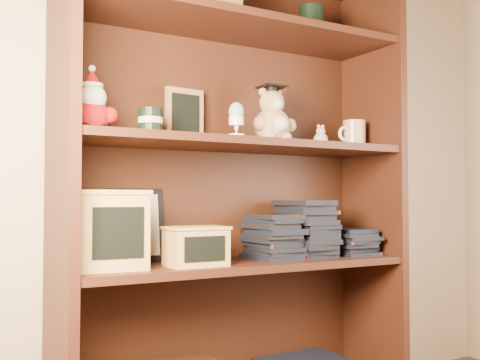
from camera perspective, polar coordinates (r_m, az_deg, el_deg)
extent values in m
cube|color=#C6B28F|center=(2.06, -5.93, 11.94)|extent=(3.00, 0.04, 2.50)
cube|color=#3D1C11|center=(1.67, -17.72, -0.34)|extent=(0.03, 0.35, 1.60)
cube|color=#3D1C11|center=(2.23, 13.22, -0.77)|extent=(0.03, 0.35, 1.60)
cube|color=#381A0F|center=(2.03, -2.29, -0.71)|extent=(1.20, 0.02, 1.60)
cube|color=#3D1C11|center=(1.97, 0.00, 15.22)|extent=(1.14, 0.33, 0.02)
cylinder|color=black|center=(2.15, 7.26, 15.66)|extent=(0.09, 0.09, 0.11)
cube|color=#3D1C11|center=(1.89, 0.00, -8.57)|extent=(1.14, 0.33, 0.02)
cube|color=#3D1C11|center=(1.89, 0.00, 3.56)|extent=(1.14, 0.33, 0.02)
sphere|color=#A50F0F|center=(1.71, -14.84, 6.28)|extent=(0.11, 0.11, 0.11)
sphere|color=#A50F0F|center=(1.68, -16.30, 6.58)|extent=(0.05, 0.05, 0.05)
sphere|color=#A50F0F|center=(1.71, -13.11, 6.43)|extent=(0.05, 0.05, 0.05)
sphere|color=black|center=(1.67, -15.36, 5.15)|extent=(0.04, 0.04, 0.04)
sphere|color=black|center=(1.69, -13.90, 5.09)|extent=(0.04, 0.04, 0.04)
sphere|color=white|center=(1.71, -14.71, 8.10)|extent=(0.08, 0.08, 0.08)
sphere|color=#D8B293|center=(1.72, -14.82, 8.60)|extent=(0.06, 0.06, 0.06)
cone|color=#A50F0F|center=(1.73, -14.81, 10.03)|extent=(0.06, 0.06, 0.05)
sphere|color=white|center=(1.74, -14.80, 10.89)|extent=(0.02, 0.02, 0.02)
cylinder|color=white|center=(1.73, -14.82, 9.26)|extent=(0.07, 0.07, 0.01)
cylinder|color=black|center=(1.76, -9.08, 5.80)|extent=(0.07, 0.07, 0.09)
cylinder|color=beige|center=(1.76, -9.08, 5.97)|extent=(0.08, 0.08, 0.02)
cube|color=#9E7547|center=(1.94, -5.67, 6.55)|extent=(0.14, 0.04, 0.18)
cube|color=black|center=(1.93, -5.53, 6.59)|extent=(0.11, 0.02, 0.14)
cube|color=#9E7547|center=(1.96, -6.04, 4.21)|extent=(0.07, 0.07, 0.01)
cylinder|color=white|center=(1.80, -0.37, 4.45)|extent=(0.06, 0.06, 0.01)
cone|color=white|center=(1.80, -0.37, 5.22)|extent=(0.02, 0.02, 0.04)
cylinder|color=white|center=(1.81, -0.37, 5.99)|extent=(0.05, 0.05, 0.03)
ellipsoid|color=#ABC4CF|center=(1.81, -0.37, 6.96)|extent=(0.05, 0.05, 0.06)
sphere|color=tan|center=(1.96, 3.27, 5.47)|extent=(0.13, 0.13, 0.13)
sphere|color=white|center=(1.92, 4.16, 5.73)|extent=(0.05, 0.05, 0.05)
sphere|color=tan|center=(1.92, 2.06, 5.79)|extent=(0.05, 0.05, 0.05)
sphere|color=tan|center=(1.98, 5.01, 5.54)|extent=(0.05, 0.05, 0.05)
sphere|color=tan|center=(1.91, 3.05, 4.38)|extent=(0.05, 0.05, 0.05)
sphere|color=tan|center=(1.95, 4.65, 4.27)|extent=(0.05, 0.05, 0.05)
sphere|color=tan|center=(1.98, 3.26, 7.84)|extent=(0.09, 0.09, 0.09)
sphere|color=white|center=(1.94, 3.85, 7.73)|extent=(0.04, 0.04, 0.04)
sphere|color=tan|center=(1.97, 2.32, 8.93)|extent=(0.03, 0.03, 0.03)
sphere|color=tan|center=(2.01, 3.89, 8.75)|extent=(0.03, 0.03, 0.03)
cylinder|color=black|center=(1.98, 3.26, 9.14)|extent=(0.04, 0.04, 0.02)
cube|color=black|center=(1.99, 3.26, 9.42)|extent=(0.09, 0.09, 0.01)
cylinder|color=#A50F0F|center=(1.99, 4.56, 9.10)|extent=(0.00, 0.04, 0.03)
sphere|color=#D1A1A1|center=(2.08, 8.20, 4.06)|extent=(0.05, 0.05, 0.05)
sphere|color=#D1A1A1|center=(2.08, 8.20, 4.91)|extent=(0.03, 0.03, 0.03)
sphere|color=#D1A1A1|center=(2.08, 7.99, 5.44)|extent=(0.01, 0.01, 0.01)
sphere|color=#D1A1A1|center=(2.09, 8.40, 5.40)|extent=(0.01, 0.01, 0.01)
cylinder|color=silver|center=(2.19, 11.53, 4.56)|extent=(0.08, 0.08, 0.10)
torus|color=white|center=(2.15, 10.58, 4.64)|extent=(0.06, 0.01, 0.06)
cube|color=black|center=(1.88, -10.58, -4.51)|extent=(0.19, 0.05, 0.24)
cube|color=beige|center=(1.87, -10.49, -4.52)|extent=(0.15, 0.03, 0.20)
cube|color=tan|center=(1.71, -13.26, -5.07)|extent=(0.22, 0.22, 0.22)
cube|color=black|center=(1.61, -12.25, -5.26)|extent=(0.14, 0.02, 0.14)
cube|color=tan|center=(1.71, -13.23, -1.26)|extent=(0.23, 0.23, 0.01)
cube|color=tan|center=(1.74, -4.50, -6.83)|extent=(0.18, 0.13, 0.11)
cube|color=black|center=(1.68, -3.58, -7.00)|extent=(0.13, 0.01, 0.07)
cube|color=tan|center=(1.74, -4.49, -4.86)|extent=(0.19, 0.13, 0.01)
cube|color=black|center=(1.96, 3.25, -7.76)|extent=(0.14, 0.20, 0.02)
cube|color=black|center=(1.95, 3.25, -7.29)|extent=(0.14, 0.20, 0.02)
cube|color=black|center=(1.95, 3.25, -6.82)|extent=(0.14, 0.20, 0.02)
cube|color=black|center=(1.95, 3.25, -6.35)|extent=(0.14, 0.20, 0.02)
cube|color=black|center=(1.95, 3.25, -5.89)|extent=(0.14, 0.20, 0.02)
cube|color=black|center=(1.95, 3.25, -5.42)|extent=(0.14, 0.20, 0.02)
cube|color=black|center=(1.95, 3.25, -4.95)|extent=(0.14, 0.20, 0.02)
cube|color=black|center=(1.95, 3.25, -4.48)|extent=(0.14, 0.20, 0.02)
cube|color=black|center=(1.95, 3.25, -4.01)|extent=(0.14, 0.20, 0.02)
cube|color=black|center=(1.95, 3.25, -3.54)|extent=(0.14, 0.20, 0.02)
cube|color=black|center=(2.04, 6.77, -7.51)|extent=(0.14, 0.20, 0.02)
cube|color=black|center=(2.04, 6.77, -7.06)|extent=(0.14, 0.20, 0.02)
cube|color=black|center=(2.04, 6.77, -6.61)|extent=(0.14, 0.20, 0.02)
cube|color=black|center=(2.04, 6.77, -6.17)|extent=(0.14, 0.20, 0.02)
cube|color=black|center=(2.03, 6.77, -5.72)|extent=(0.14, 0.20, 0.02)
cube|color=black|center=(2.03, 6.77, -5.27)|extent=(0.14, 0.20, 0.02)
cube|color=black|center=(2.03, 6.76, -4.82)|extent=(0.14, 0.20, 0.02)
cube|color=black|center=(2.03, 6.76, -4.37)|extent=(0.14, 0.20, 0.02)
cube|color=black|center=(2.03, 6.76, -3.91)|extent=(0.14, 0.20, 0.02)
cube|color=black|center=(2.03, 6.76, -3.46)|extent=(0.14, 0.20, 0.02)
cube|color=black|center=(2.03, 6.76, -3.01)|extent=(0.14, 0.20, 0.02)
cube|color=black|center=(2.03, 6.75, -2.56)|extent=(0.14, 0.20, 0.02)
cube|color=black|center=(2.16, 10.86, -7.19)|extent=(0.14, 0.20, 0.02)
cube|color=black|center=(2.15, 10.86, -6.77)|extent=(0.14, 0.20, 0.02)
cube|color=black|center=(2.15, 10.86, -6.34)|extent=(0.14, 0.20, 0.02)
cube|color=black|center=(2.15, 10.86, -5.92)|extent=(0.14, 0.20, 0.02)
cube|color=black|center=(2.15, 10.85, -5.49)|extent=(0.14, 0.20, 0.02)
cube|color=black|center=(2.15, 10.85, -5.07)|extent=(0.14, 0.20, 0.02)
cube|color=black|center=(2.15, 10.85, -4.64)|extent=(0.14, 0.20, 0.02)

